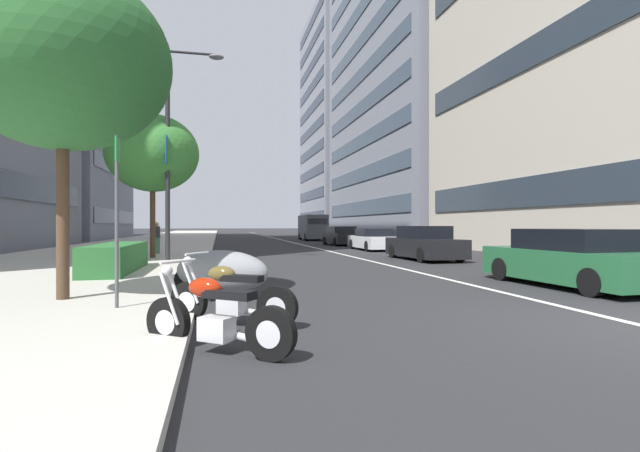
% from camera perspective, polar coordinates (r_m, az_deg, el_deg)
% --- Properties ---
extents(sidewalk_right_plaza, '(160.00, 9.59, 0.15)m').
position_cam_1_polar(sidewalk_right_plaza, '(35.78, -20.82, -2.19)').
color(sidewalk_right_plaza, '#B2ADA3').
rests_on(sidewalk_right_plaza, ground).
extents(lane_centre_stripe, '(110.00, 0.16, 0.01)m').
position_cam_1_polar(lane_centre_stripe, '(40.88, -3.73, -1.99)').
color(lane_centre_stripe, silver).
rests_on(lane_centre_stripe, ground).
extents(motorcycle_nearest_camera, '(1.37, 1.75, 1.09)m').
position_cam_1_polar(motorcycle_nearest_camera, '(5.67, -12.94, -11.16)').
color(motorcycle_nearest_camera, black).
rests_on(motorcycle_nearest_camera, ground).
extents(motorcycle_far_end_row, '(1.26, 1.89, 1.09)m').
position_cam_1_polar(motorcycle_far_end_row, '(7.17, -11.16, -8.75)').
color(motorcycle_far_end_row, black).
rests_on(motorcycle_far_end_row, ground).
extents(motorcycle_second_in_row, '(1.87, 2.25, 0.99)m').
position_cam_1_polar(motorcycle_second_in_row, '(9.80, -12.33, -5.60)').
color(motorcycle_second_in_row, gray).
rests_on(motorcycle_second_in_row, ground).
extents(car_following_behind, '(4.60, 2.04, 1.42)m').
position_cam_1_polar(car_following_behind, '(12.85, 28.83, -3.66)').
color(car_following_behind, '#236038').
rests_on(car_following_behind, ground).
extents(car_far_down_avenue, '(4.47, 1.99, 1.48)m').
position_cam_1_polar(car_far_down_avenue, '(20.47, 12.88, -2.23)').
color(car_far_down_avenue, black).
rests_on(car_far_down_avenue, ground).
extents(car_lead_in_lane, '(4.59, 1.83, 1.31)m').
position_cam_1_polar(car_lead_in_lane, '(27.76, 6.55, -1.74)').
color(car_lead_in_lane, silver).
rests_on(car_lead_in_lane, ground).
extents(car_approaching_light, '(4.31, 2.03, 1.41)m').
position_cam_1_polar(car_approaching_light, '(34.30, 2.64, -1.29)').
color(car_approaching_light, black).
rests_on(car_approaching_light, ground).
extents(delivery_van_ahead, '(5.99, 2.34, 2.50)m').
position_cam_1_polar(delivery_van_ahead, '(45.65, -0.94, -0.09)').
color(delivery_van_ahead, '#4C5156').
rests_on(delivery_van_ahead, ground).
extents(parking_sign_by_curb, '(0.32, 0.06, 2.87)m').
position_cam_1_polar(parking_sign_by_curb, '(8.27, -24.00, 2.44)').
color(parking_sign_by_curb, '#47494C').
rests_on(parking_sign_by_curb, sidewalk_right_plaza).
extents(street_lamp_with_banners, '(1.26, 2.26, 8.29)m').
position_cam_1_polar(street_lamp_with_banners, '(19.17, -17.54, 10.77)').
color(street_lamp_with_banners, '#232326').
rests_on(street_lamp_with_banners, sidewalk_right_plaza).
extents(clipped_hedge_bed, '(4.55, 1.10, 0.81)m').
position_cam_1_polar(clipped_hedge_bed, '(14.84, -24.04, -3.61)').
color(clipped_hedge_bed, '#28602D').
rests_on(clipped_hedge_bed, sidewalk_right_plaza).
extents(street_tree_far_plaza, '(3.88, 3.88, 6.06)m').
position_cam_1_polar(street_tree_far_plaza, '(10.13, -29.44, 17.51)').
color(street_tree_far_plaza, '#473323').
rests_on(street_tree_far_plaza, sidewalk_right_plaza).
extents(street_tree_near_plaza_corner, '(3.77, 3.77, 5.96)m').
position_cam_1_polar(street_tree_near_plaza_corner, '(20.49, -20.16, 8.49)').
color(street_tree_near_plaza_corner, '#473323').
rests_on(street_tree_near_plaza_corner, sidewalk_right_plaza).
extents(pedestrian_on_plaza, '(0.45, 0.35, 1.51)m').
position_cam_1_polar(pedestrian_on_plaza, '(23.24, -19.69, -1.39)').
color(pedestrian_on_plaza, '#3F724C').
rests_on(pedestrian_on_plaza, sidewalk_right_plaza).
extents(office_tower_mid_left, '(28.59, 16.57, 41.36)m').
position_cam_1_polar(office_tower_mid_left, '(55.29, 13.91, 20.41)').
color(office_tower_mid_left, gray).
rests_on(office_tower_mid_left, ground).
extents(office_tower_near_left, '(21.23, 17.21, 36.77)m').
position_cam_1_polar(office_tower_near_left, '(79.27, 5.07, 12.42)').
color(office_tower_near_left, gray).
rests_on(office_tower_near_left, ground).
extents(office_tower_far_right_block, '(20.64, 18.56, 30.33)m').
position_cam_1_polar(office_tower_far_right_block, '(58.84, -33.19, 13.52)').
color(office_tower_far_right_block, gray).
rests_on(office_tower_far_right_block, ground).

